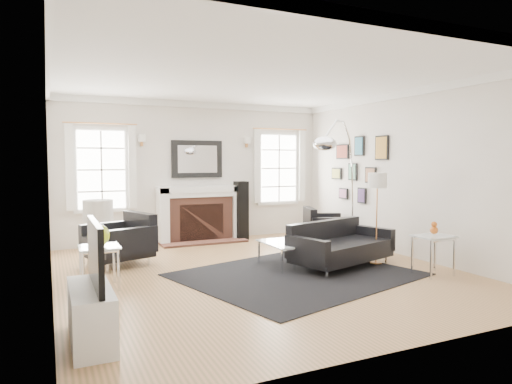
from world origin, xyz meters
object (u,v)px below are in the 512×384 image
gourd_lamp (98,220)px  armchair_left (122,241)px  coffee_table (293,244)px  fireplace (200,214)px  armchair_right (324,227)px  arc_floor_lamp (340,182)px  sofa (339,246)px

gourd_lamp → armchair_left: bearing=70.0°
coffee_table → fireplace: bearing=103.1°
armchair_right → arc_floor_lamp: arc_floor_lamp is taller
coffee_table → gourd_lamp: (-2.82, -0.05, 0.53)m
sofa → gourd_lamp: bearing=176.1°
gourd_lamp → arc_floor_lamp: (3.71, 0.08, 0.39)m
arc_floor_lamp → gourd_lamp: bearing=-178.8°
fireplace → gourd_lamp: 3.52m
armchair_left → armchair_right: armchair_left is taller
fireplace → arc_floor_lamp: bearing=-60.2°
sofa → coffee_table: (-0.65, 0.28, 0.04)m
fireplace → sofa: 3.23m
armchair_left → armchair_right: 3.89m
fireplace → sofa: fireplace is taller
fireplace → armchair_right: fireplace is taller
sofa → armchair_right: 1.96m
armchair_left → arc_floor_lamp: (3.25, -1.19, 0.91)m
sofa → arc_floor_lamp: (0.24, 0.31, 0.97)m
sofa → armchair_left: size_ratio=1.57×
gourd_lamp → arc_floor_lamp: size_ratio=0.25×
sofa → armchair_right: armchair_right is taller
arc_floor_lamp → fireplace: bearing=119.8°
coffee_table → arc_floor_lamp: arc_floor_lamp is taller
sofa → fireplace: bearing=113.4°
coffee_table → gourd_lamp: 2.87m
fireplace → coffee_table: 2.75m
fireplace → armchair_right: 2.47m
armchair_left → coffee_table: (2.36, -1.23, -0.02)m
arc_floor_lamp → armchair_left: bearing=159.8°
fireplace → armchair_left: (-1.74, -1.45, -0.18)m
armchair_right → arc_floor_lamp: (-0.63, -1.44, 0.95)m
fireplace → armchair_left: 2.27m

